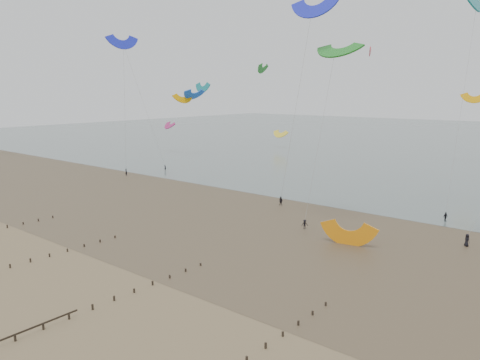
{
  "coord_description": "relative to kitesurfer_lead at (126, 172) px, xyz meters",
  "views": [
    {
      "loc": [
        43.72,
        -28.57,
        21.92
      ],
      "look_at": [
        -2.57,
        28.0,
        8.0
      ],
      "focal_mm": 35.0,
      "sensor_mm": 36.0,
      "label": 1
    }
  ],
  "objects": [
    {
      "name": "grounded_kite",
      "position": [
        70.99,
        -14.7,
        -0.94
      ],
      "size": [
        7.91,
        6.68,
        3.86
      ],
      "primitive_type": null,
      "rotation": [
        1.54,
        0.0,
        0.19
      ],
      "color": "orange",
      "rests_on": "ground"
    },
    {
      "name": "ground",
      "position": [
        56.2,
        -46.22,
        -0.94
      ],
      "size": [
        500.0,
        500.0,
        0.0
      ],
      "primitive_type": "plane",
      "color": "brown",
      "rests_on": "ground"
    },
    {
      "name": "kitesurfer_lead",
      "position": [
        0.0,
        0.0,
        0.0
      ],
      "size": [
        0.72,
        0.5,
        1.88
      ],
      "primitive_type": "imported",
      "rotation": [
        0.0,
        0.0,
        3.06
      ],
      "color": "black",
      "rests_on": "ground"
    },
    {
      "name": "sea_and_shore",
      "position": [
        52.12,
        -11.82,
        -0.93
      ],
      "size": [
        500.0,
        665.0,
        0.03
      ],
      "color": "#475654",
      "rests_on": "ground"
    },
    {
      "name": "kitesurfers",
      "position": [
        79.04,
        3.56,
        -0.06
      ],
      "size": [
        106.8,
        28.78,
        1.88
      ],
      "color": "black",
      "rests_on": "ground"
    },
    {
      "name": "kites_airborne",
      "position": [
        50.31,
        39.96,
        21.33
      ],
      "size": [
        245.33,
        119.94,
        37.46
      ],
      "color": "purple",
      "rests_on": "ground"
    }
  ]
}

